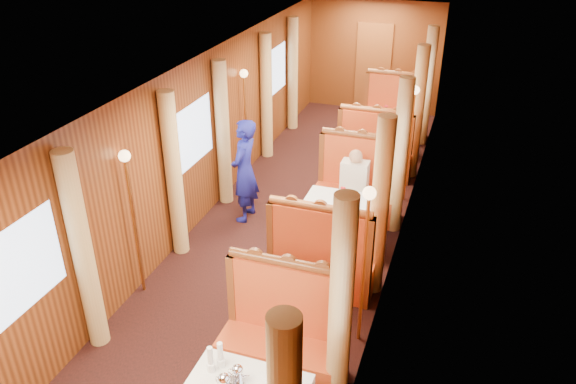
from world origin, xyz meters
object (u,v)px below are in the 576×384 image
at_px(banquette_far_aft, 393,116).
at_px(banquette_mid_fwd, 322,262).
at_px(banquette_mid_aft, 357,190).
at_px(passenger, 354,180).
at_px(banquette_near_aft, 284,340).
at_px(teapot_back, 238,375).
at_px(table_far, 385,136).
at_px(rose_vase_mid, 343,192).
at_px(rose_vase_far, 386,109).
at_px(steward, 245,171).
at_px(table_mid, 341,225).
at_px(banquette_far_fwd, 375,154).

bearing_deg(banquette_far_aft, banquette_mid_fwd, -90.00).
bearing_deg(banquette_mid_aft, banquette_far_aft, 90.00).
relative_size(banquette_mid_aft, passenger, 1.76).
height_order(banquette_near_aft, passenger, banquette_near_aft).
height_order(banquette_near_aft, banquette_far_aft, same).
height_order(banquette_near_aft, banquette_mid_aft, same).
bearing_deg(teapot_back, banquette_mid_fwd, 91.90).
bearing_deg(table_far, rose_vase_mid, -89.88).
distance_m(banquette_mid_fwd, teapot_back, 2.45).
bearing_deg(rose_vase_far, banquette_near_aft, -89.90).
bearing_deg(rose_vase_far, steward, -117.09).
height_order(banquette_near_aft, rose_vase_mid, banquette_near_aft).
relative_size(rose_vase_mid, steward, 0.22).
xyz_separation_m(teapot_back, steward, (-1.51, 3.80, -0.01)).
xyz_separation_m(banquette_mid_fwd, banquette_mid_aft, (0.00, 2.03, 0.00)).
height_order(table_mid, banquette_mid_fwd, banquette_mid_fwd).
xyz_separation_m(banquette_mid_fwd, table_far, (0.00, 4.51, -0.05)).
distance_m(banquette_mid_fwd, banquette_mid_aft, 2.03).
distance_m(banquette_far_fwd, rose_vase_mid, 2.57).
distance_m(banquette_near_aft, banquette_mid_fwd, 1.47).
bearing_deg(banquette_near_aft, banquette_far_aft, 90.00).
relative_size(rose_vase_far, passenger, 0.47).
relative_size(teapot_back, steward, 0.11).
bearing_deg(banquette_mid_aft, steward, -157.88).
height_order(steward, passenger, steward).
bearing_deg(steward, table_far, 152.85).
xyz_separation_m(banquette_near_aft, banquette_mid_aft, (0.00, 3.50, 0.00)).
bearing_deg(table_mid, banquette_far_fwd, 90.00).
xyz_separation_m(table_far, teapot_back, (-0.09, -6.93, 0.44)).
relative_size(banquette_mid_aft, banquette_far_fwd, 1.00).
distance_m(rose_vase_far, passenger, 2.75).
height_order(table_far, rose_vase_far, rose_vase_far).
bearing_deg(table_far, teapot_back, -90.74).
distance_m(table_mid, passenger, 0.82).
height_order(banquette_far_aft, teapot_back, banquette_far_aft).
xyz_separation_m(table_mid, banquette_far_aft, (0.00, 4.51, 0.05)).
bearing_deg(banquette_mid_aft, table_mid, -90.00).
bearing_deg(banquette_mid_fwd, table_far, 90.00).
bearing_deg(rose_vase_mid, steward, 166.29).
height_order(table_far, banquette_far_fwd, banquette_far_fwd).
distance_m(rose_vase_mid, rose_vase_far, 3.51).
xyz_separation_m(banquette_far_fwd, teapot_back, (-0.09, -5.92, 0.40)).
xyz_separation_m(banquette_mid_aft, teapot_back, (-0.09, -4.45, 0.40)).
xyz_separation_m(banquette_mid_aft, banquette_far_fwd, (0.00, 1.47, 0.00)).
height_order(banquette_far_aft, steward, steward).
bearing_deg(banquette_mid_fwd, banquette_near_aft, -90.00).
distance_m(table_far, banquette_far_aft, 1.02).
distance_m(banquette_near_aft, banquette_far_fwd, 4.97).
bearing_deg(table_mid, rose_vase_far, 90.18).
height_order(table_mid, teapot_back, teapot_back).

